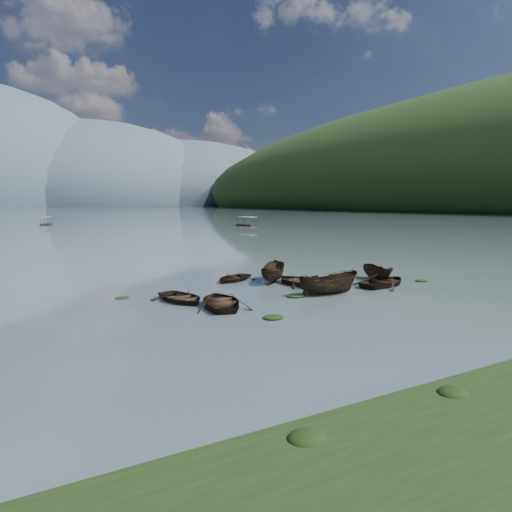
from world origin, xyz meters
TOP-DOWN VIEW (x-y plane):
  - ground_plane at (0.00, 0.00)m, footprint 2400.00×2400.00m
  - haze_mtn_c at (140.00, 900.00)m, footprint 520.00×520.00m
  - haze_mtn_d at (320.00, 900.00)m, footprint 520.00×520.00m
  - rowboat_0 at (-8.65, 6.77)m, footprint 3.86×4.86m
  - rowboat_1 at (-6.95, 4.22)m, footprint 4.64×5.60m
  - rowboat_2 at (1.32, 3.84)m, footprint 4.90×2.37m
  - rowboat_3 at (1.77, 8.27)m, footprint 3.68×4.96m
  - rowboat_4 at (7.33, 4.43)m, footprint 5.90×4.86m
  - rowboat_5 at (8.66, 6.46)m, footprint 2.51×4.26m
  - rowboat_7 at (-2.07, 12.27)m, footprint 5.03×4.62m
  - rowboat_8 at (0.63, 10.32)m, footprint 4.29×4.57m
  - weed_clump_0 at (-5.68, -0.05)m, footprint 1.22×1.00m
  - weed_clump_1 at (1.47, 4.47)m, footprint 0.92×0.74m
  - weed_clump_2 at (-1.22, 4.22)m, footprint 1.27×1.02m
  - weed_clump_3 at (7.34, 10.52)m, footprint 1.03×0.87m
  - weed_clump_4 at (11.48, 4.31)m, footprint 1.15×0.91m
  - weed_clump_5 at (-11.83, 9.73)m, footprint 0.96×0.77m
  - weed_clump_6 at (1.75, 5.47)m, footprint 0.99×0.83m
  - weed_clump_7 at (2.73, 13.09)m, footprint 1.12×0.90m
  - pontoon_centre at (-6.70, 125.62)m, footprint 3.96×6.20m
  - pontoon_right at (41.86, 91.36)m, footprint 3.85×6.77m

SIDE VIEW (x-z plane):
  - ground_plane at x=0.00m, z-range 0.00..0.00m
  - haze_mtn_c at x=140.00m, z-range -130.00..130.00m
  - haze_mtn_d at x=320.00m, z-range -110.00..110.00m
  - rowboat_0 at x=-8.65m, z-range -0.45..0.45m
  - rowboat_1 at x=-6.95m, z-range -0.50..0.50m
  - rowboat_2 at x=1.32m, z-range -0.91..0.91m
  - rowboat_3 at x=1.77m, z-range -0.49..0.49m
  - rowboat_4 at x=7.33m, z-range -0.53..0.53m
  - rowboat_5 at x=8.66m, z-range -0.77..0.77m
  - rowboat_7 at x=-2.07m, z-range -0.43..0.43m
  - rowboat_8 at x=0.63m, z-range -0.88..0.88m
  - weed_clump_0 at x=-5.68m, z-range -0.13..0.13m
  - weed_clump_1 at x=1.47m, z-range -0.10..0.10m
  - weed_clump_2 at x=-1.22m, z-range -0.14..0.14m
  - weed_clump_3 at x=7.34m, z-range -0.11..0.11m
  - weed_clump_4 at x=11.48m, z-range -0.12..0.12m
  - weed_clump_5 at x=-11.83m, z-range -0.10..0.10m
  - weed_clump_6 at x=1.75m, z-range -0.10..0.10m
  - weed_clump_7 at x=2.73m, z-range -0.12..0.12m
  - pontoon_centre at x=-6.70m, z-range -1.10..1.10m
  - pontoon_right at x=41.86m, z-range -1.22..1.22m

